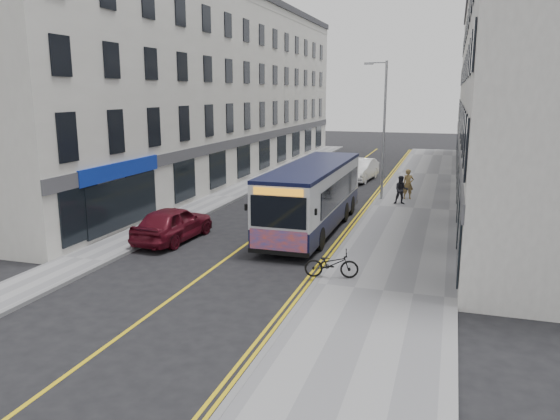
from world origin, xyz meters
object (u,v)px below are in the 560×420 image
Objects in this scene: bicycle at (332,264)px; car_maroon at (173,223)px; city_bus at (313,194)px; car_white at (360,170)px; pedestrian_far at (401,190)px; pedestrian_near at (408,184)px; streetlamp at (383,126)px.

car_maroon is at bearing 56.60° from bicycle.
city_bus reaches higher than car_white.
pedestrian_near is at bearing 71.68° from pedestrian_far.
car_white is (-3.92, 6.53, -0.21)m from pedestrian_near.
car_maroon is (-7.59, 2.96, 0.16)m from bicycle.
streetlamp is 8.61m from city_bus.
car_maroon is at bearing -145.37° from city_bus.
pedestrian_near reaches higher than car_maroon.
car_maroon is at bearing -98.87° from car_white.
bicycle is (0.23, -14.51, -3.78)m from streetlamp.
car_white is 19.22m from car_maroon.
car_maroon is (-8.91, -12.03, -0.23)m from pedestrian_near.
streetlamp reaches higher than car_white.
city_bus is 14.95m from car_white.
streetlamp is 3.75m from pedestrian_near.
pedestrian_near is at bearing -123.38° from car_maroon.
pedestrian_near is 14.97m from car_maroon.
pedestrian_near is at bearing 66.56° from city_bus.
car_white is at bearing 108.66° from streetlamp.
city_bus is (-2.09, -7.91, -2.70)m from streetlamp.
city_bus is 7.08m from bicycle.
bicycle is at bearing -110.27° from pedestrian_near.
streetlamp reaches higher than pedestrian_far.
car_maroon is (-4.99, -18.56, -0.02)m from car_white.
streetlamp is 5.02× the size of pedestrian_far.
car_white reaches higher than car_maroon.
car_white is at bearing 91.07° from city_bus.
streetlamp is at bearing 75.18° from city_bus.
car_maroon is (-7.36, -11.55, -3.62)m from streetlamp.
bicycle is 21.68m from car_white.
streetlamp reaches higher than pedestrian_near.
streetlamp is at bearing -177.89° from pedestrian_near.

